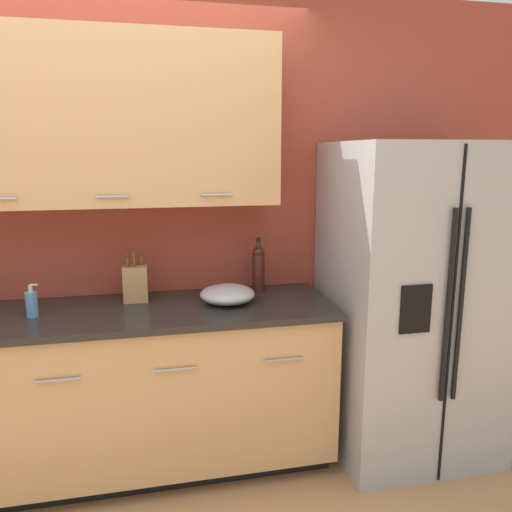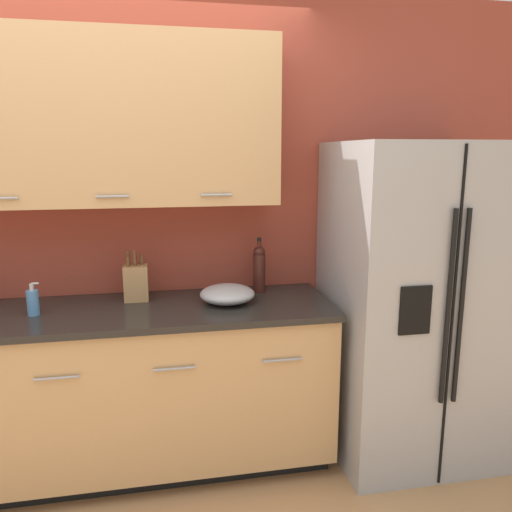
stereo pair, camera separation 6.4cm
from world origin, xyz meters
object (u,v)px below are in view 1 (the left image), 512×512
at_px(knife_block, 135,283).
at_px(wine_bottle, 258,268).
at_px(refrigerator, 411,301).
at_px(mixing_bowl, 227,294).
at_px(soap_dispenser, 32,304).

distance_m(knife_block, wine_bottle, 0.69).
bearing_deg(wine_bottle, knife_block, -176.66).
bearing_deg(wine_bottle, refrigerator, -17.37).
relative_size(wine_bottle, mixing_bowl, 1.08).
xyz_separation_m(refrigerator, soap_dispenser, (-2.01, 0.05, 0.10)).
relative_size(refrigerator, knife_block, 6.26).
height_order(knife_block, wine_bottle, wine_bottle).
bearing_deg(mixing_bowl, knife_block, 163.83).
distance_m(refrigerator, knife_block, 1.54).
bearing_deg(wine_bottle, soap_dispenser, -170.17).
relative_size(refrigerator, mixing_bowl, 6.00).
relative_size(soap_dispenser, mixing_bowl, 0.56).
xyz_separation_m(knife_block, mixing_bowl, (0.48, -0.14, -0.06)).
relative_size(knife_block, wine_bottle, 0.89).
relative_size(refrigerator, wine_bottle, 5.57).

